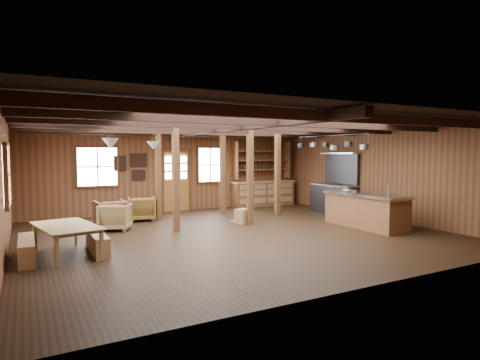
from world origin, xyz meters
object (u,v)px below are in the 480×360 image
at_px(kitchen_island, 365,210).
at_px(commercial_range, 335,194).
at_px(armchair_c, 115,217).
at_px(dining_table, 69,240).
at_px(armchair_a, 111,214).
at_px(armchair_b, 142,209).

height_order(kitchen_island, commercial_range, commercial_range).
relative_size(commercial_range, armchair_c, 2.62).
bearing_deg(dining_table, armchair_a, -36.46).
relative_size(commercial_range, armchair_b, 2.60).
relative_size(dining_table, armchair_c, 2.24).
bearing_deg(armchair_b, dining_table, 66.75).
bearing_deg(armchair_b, armchair_a, 42.67).
distance_m(dining_table, armchair_c, 2.61).
height_order(kitchen_island, armchair_b, kitchen_island).
height_order(commercial_range, armchair_c, commercial_range).
height_order(kitchen_island, armchair_a, kitchen_island).
bearing_deg(kitchen_island, armchair_a, 152.08).
height_order(kitchen_island, armchair_c, kitchen_island).
bearing_deg(dining_table, kitchen_island, -105.20).
height_order(commercial_range, dining_table, commercial_range).
height_order(armchair_a, armchair_c, armchair_a).
bearing_deg(armchair_a, armchair_b, -152.86).
bearing_deg(kitchen_island, dining_table, 176.22).
xyz_separation_m(kitchen_island, dining_table, (-7.50, 0.55, -0.17)).
xyz_separation_m(armchair_b, armchair_c, (-1.00, -1.15, -0.00)).
height_order(armchair_b, armchair_c, armchair_b).
distance_m(kitchen_island, dining_table, 7.52).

